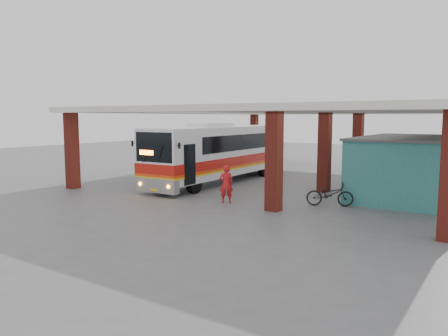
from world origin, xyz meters
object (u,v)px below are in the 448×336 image
pedestrian (226,184)px  red_chair (382,176)px  coach_bus (221,153)px  motorcycle (330,194)px

pedestrian → red_chair: bearing=-145.7°
coach_bus → red_chair: coach_bus is taller
motorcycle → pedestrian: 4.87m
pedestrian → coach_bus: bearing=-88.4°
motorcycle → red_chair: size_ratio=2.76×
coach_bus → red_chair: bearing=33.4°
coach_bus → motorcycle: 9.31m
coach_bus → red_chair: size_ratio=16.74×
pedestrian → red_chair: pedestrian is taller
coach_bus → pedestrian: size_ratio=7.09×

